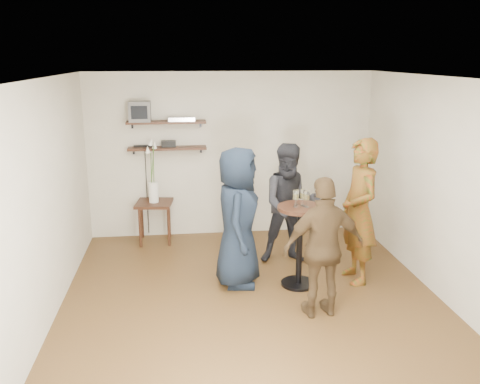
# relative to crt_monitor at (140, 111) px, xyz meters

# --- Properties ---
(room) EXTENTS (4.58, 5.08, 2.68)m
(room) POSITION_rel_crt_monitor_xyz_m (1.39, -2.38, -0.72)
(room) COLOR #422A15
(room) RESTS_ON ground
(shelf_upper) EXTENTS (1.20, 0.25, 0.04)m
(shelf_upper) POSITION_rel_crt_monitor_xyz_m (0.39, 0.00, -0.17)
(shelf_upper) COLOR black
(shelf_upper) RESTS_ON room
(shelf_lower) EXTENTS (1.20, 0.25, 0.04)m
(shelf_lower) POSITION_rel_crt_monitor_xyz_m (0.39, 0.00, -0.57)
(shelf_lower) COLOR black
(shelf_lower) RESTS_ON room
(crt_monitor) EXTENTS (0.32, 0.30, 0.30)m
(crt_monitor) POSITION_rel_crt_monitor_xyz_m (0.00, 0.00, 0.00)
(crt_monitor) COLOR #59595B
(crt_monitor) RESTS_ON shelf_upper
(dvd_deck) EXTENTS (0.40, 0.24, 0.06)m
(dvd_deck) POSITION_rel_crt_monitor_xyz_m (0.62, 0.00, -0.12)
(dvd_deck) COLOR silver
(dvd_deck) RESTS_ON shelf_upper
(radio) EXTENTS (0.22, 0.10, 0.10)m
(radio) POSITION_rel_crt_monitor_xyz_m (0.41, 0.00, -0.50)
(radio) COLOR black
(radio) RESTS_ON shelf_lower
(power_strip) EXTENTS (0.30, 0.05, 0.03)m
(power_strip) POSITION_rel_crt_monitor_xyz_m (0.02, 0.05, -0.54)
(power_strip) COLOR black
(power_strip) RESTS_ON shelf_lower
(side_table) EXTENTS (0.60, 0.60, 0.65)m
(side_table) POSITION_rel_crt_monitor_xyz_m (0.16, -0.17, -1.48)
(side_table) COLOR black
(side_table) RESTS_ON room
(vase_lilies) EXTENTS (0.20, 0.20, 1.02)m
(vase_lilies) POSITION_rel_crt_monitor_xyz_m (0.16, -0.18, -1.05)
(vase_lilies) COLOR white
(vase_lilies) RESTS_ON side_table
(drinks_table) EXTENTS (0.57, 0.57, 1.05)m
(drinks_table) POSITION_rel_crt_monitor_xyz_m (2.03, -1.97, -1.35)
(drinks_table) COLOR black
(drinks_table) RESTS_ON room
(wine_glass_fl) EXTENTS (0.07, 0.07, 0.21)m
(wine_glass_fl) POSITION_rel_crt_monitor_xyz_m (1.96, -1.99, -0.83)
(wine_glass_fl) COLOR silver
(wine_glass_fl) RESTS_ON drinks_table
(wine_glass_fr) EXTENTS (0.07, 0.07, 0.21)m
(wine_glass_fr) POSITION_rel_crt_monitor_xyz_m (2.09, -2.02, -0.83)
(wine_glass_fr) COLOR silver
(wine_glass_fr) RESTS_ON drinks_table
(wine_glass_bl) EXTENTS (0.06, 0.06, 0.19)m
(wine_glass_bl) POSITION_rel_crt_monitor_xyz_m (1.99, -1.90, -0.85)
(wine_glass_bl) COLOR silver
(wine_glass_bl) RESTS_ON drinks_table
(wine_glass_br) EXTENTS (0.07, 0.07, 0.21)m
(wine_glass_br) POSITION_rel_crt_monitor_xyz_m (2.06, -1.96, -0.83)
(wine_glass_br) COLOR silver
(wine_glass_br) RESTS_ON drinks_table
(person_plaid) EXTENTS (0.50, 0.71, 1.86)m
(person_plaid) POSITION_rel_crt_monitor_xyz_m (2.80, -1.91, -1.09)
(person_plaid) COLOR #A92B13
(person_plaid) RESTS_ON room
(person_dark) EXTENTS (0.86, 0.69, 1.69)m
(person_dark) POSITION_rel_crt_monitor_xyz_m (2.07, -1.20, -1.17)
(person_dark) COLOR black
(person_dark) RESTS_ON room
(person_navy) EXTENTS (0.71, 0.95, 1.77)m
(person_navy) POSITION_rel_crt_monitor_xyz_m (1.27, -1.84, -1.13)
(person_navy) COLOR black
(person_navy) RESTS_ON room
(person_brown) EXTENTS (0.97, 0.49, 1.59)m
(person_brown) POSITION_rel_crt_monitor_xyz_m (2.11, -2.74, -1.22)
(person_brown) COLOR #46331E
(person_brown) RESTS_ON room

